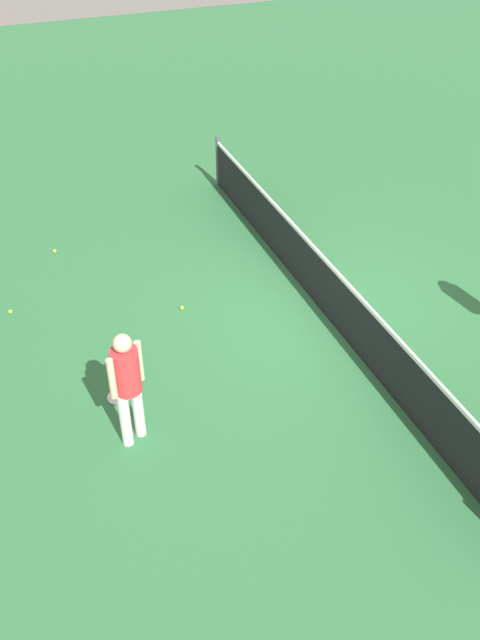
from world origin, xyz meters
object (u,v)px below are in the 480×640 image
tennis_ball_near_player (55,251)px  tennis_ball_midcourt (182,308)px  player_near_side (127,380)px  tennis_racket_near_player (119,398)px  tennis_ball_by_net (10,312)px

tennis_ball_near_player → tennis_ball_midcourt: (2.52, 1.63, 0.00)m
player_near_side → tennis_ball_midcourt: player_near_side is taller
tennis_racket_near_player → tennis_ball_by_net: (-2.58, -1.16, 0.02)m
tennis_racket_near_player → player_near_side: bearing=1.1°
tennis_ball_by_net → tennis_ball_midcourt: same height
tennis_ball_midcourt → tennis_ball_by_net: bearing=-109.3°
player_near_side → tennis_ball_by_net: 3.71m
tennis_racket_near_player → tennis_ball_by_net: size_ratio=9.06×
player_near_side → tennis_ball_near_player: bearing=-177.6°
tennis_racket_near_player → tennis_ball_midcourt: size_ratio=9.06×
tennis_ball_near_player → tennis_racket_near_player: bearing=2.6°
tennis_ball_near_player → tennis_ball_midcourt: same height
player_near_side → tennis_racket_near_player: bearing=-178.9°
player_near_side → tennis_ball_by_net: size_ratio=25.76×
tennis_racket_near_player → tennis_ball_by_net: tennis_ball_by_net is taller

